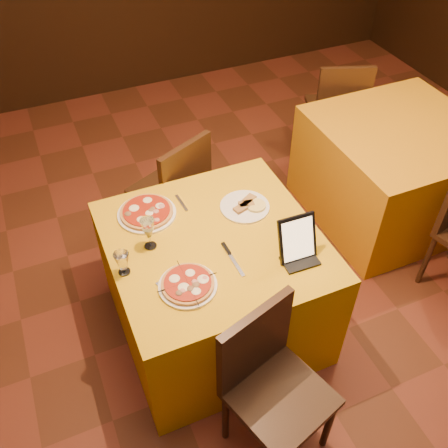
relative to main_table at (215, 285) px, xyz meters
name	(u,v)px	position (x,y,z in m)	size (l,w,h in m)	color
floor	(296,349)	(0.37, -0.37, -0.38)	(6.00, 7.00, 0.01)	#5E2D19
main_table	(215,285)	(0.00, 0.00, 0.00)	(1.10, 1.10, 0.75)	gold
side_table	(393,172)	(1.61, 0.47, 0.00)	(1.10, 1.10, 0.75)	orange
chair_main_near	(281,397)	(0.00, -0.80, 0.08)	(0.40, 0.40, 0.91)	black
chair_main_far	(168,190)	(0.00, 0.82, 0.08)	(0.44, 0.44, 0.91)	black
chair_side_far	(334,108)	(1.61, 1.29, 0.08)	(0.44, 0.44, 0.91)	black
pizza_near	(188,285)	(-0.24, -0.25, 0.39)	(0.28, 0.28, 0.03)	white
pizza_far	(147,213)	(-0.27, 0.32, 0.39)	(0.33, 0.33, 0.03)	white
cutlet_dish	(245,206)	(0.25, 0.16, 0.39)	(0.28, 0.28, 0.03)	white
wine_glass	(149,233)	(-0.32, 0.08, 0.47)	(0.07, 0.07, 0.19)	#C3C16F
water_glass	(123,263)	(-0.49, -0.04, 0.44)	(0.06, 0.06, 0.13)	white
tablet	(297,238)	(0.34, -0.27, 0.49)	(0.20, 0.02, 0.24)	black
knife	(233,260)	(0.03, -0.18, 0.38)	(0.24, 0.02, 0.01)	silver
fork_near	(166,293)	(-0.34, -0.24, 0.38)	(0.16, 0.02, 0.01)	#AAAAB0
fork_far	(182,203)	(-0.06, 0.34, 0.38)	(0.15, 0.02, 0.01)	silver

